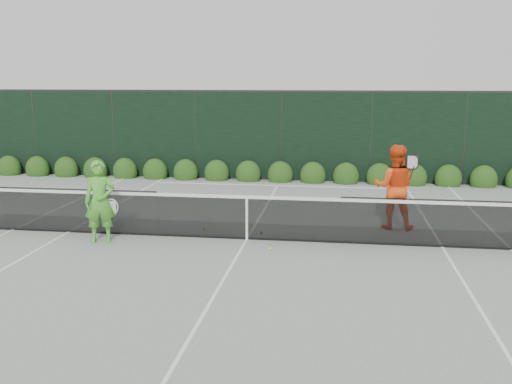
# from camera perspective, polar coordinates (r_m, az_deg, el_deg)

# --- Properties ---
(ground) EXTENTS (80.00, 80.00, 0.00)m
(ground) POSITION_cam_1_polar(r_m,az_deg,el_deg) (12.46, -0.92, -4.76)
(ground) COLOR gray
(ground) RESTS_ON ground
(tennis_net) EXTENTS (12.90, 0.10, 1.07)m
(tennis_net) POSITION_cam_1_polar(r_m,az_deg,el_deg) (12.33, -1.04, -2.38)
(tennis_net) COLOR black
(tennis_net) RESTS_ON ground
(player_woman) EXTENTS (0.73, 0.58, 1.76)m
(player_woman) POSITION_cam_1_polar(r_m,az_deg,el_deg) (12.54, -15.34, -0.93)
(player_woman) COLOR #51B234
(player_woman) RESTS_ON ground
(player_man) EXTENTS (1.02, 0.83, 1.96)m
(player_man) POSITION_cam_1_polar(r_m,az_deg,el_deg) (13.56, 13.68, 0.50)
(player_man) COLOR #FF4F15
(player_man) RESTS_ON ground
(court_lines) EXTENTS (11.03, 23.83, 0.01)m
(court_lines) POSITION_cam_1_polar(r_m,az_deg,el_deg) (12.46, -0.92, -4.73)
(court_lines) COLOR white
(court_lines) RESTS_ON ground
(windscreen_fence) EXTENTS (32.00, 21.07, 3.06)m
(windscreen_fence) POSITION_cam_1_polar(r_m,az_deg,el_deg) (9.51, -3.53, -0.45)
(windscreen_fence) COLOR black
(windscreen_fence) RESTS_ON ground
(hedge_row) EXTENTS (31.66, 0.65, 0.94)m
(hedge_row) POSITION_cam_1_polar(r_m,az_deg,el_deg) (19.34, 2.44, 1.73)
(hedge_row) COLOR #1B3D10
(hedge_row) RESTS_ON ground
(tennis_balls) EXTENTS (1.76, 1.46, 0.07)m
(tennis_balls) POSITION_cam_1_polar(r_m,az_deg,el_deg) (12.61, -2.27, -4.41)
(tennis_balls) COLOR #CEE132
(tennis_balls) RESTS_ON ground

